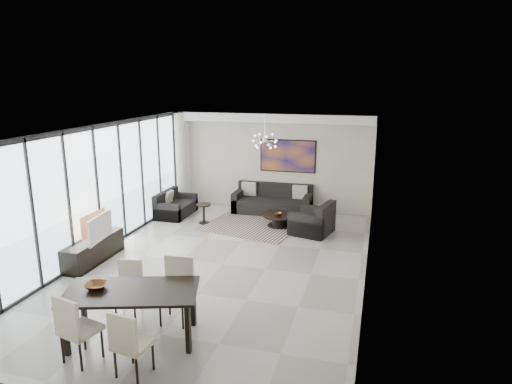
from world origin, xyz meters
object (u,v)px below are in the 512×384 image
(coffee_table, at_px, (279,219))
(sofa_main, at_px, (273,203))
(television, at_px, (96,228))
(tv_console, at_px, (93,250))
(dining_table, at_px, (132,296))

(coffee_table, relative_size, sofa_main, 0.40)
(sofa_main, bearing_deg, television, -120.10)
(tv_console, xyz_separation_m, television, (0.16, -0.07, 0.55))
(tv_console, relative_size, dining_table, 0.79)
(tv_console, relative_size, television, 1.77)
(sofa_main, relative_size, dining_table, 1.05)
(coffee_table, bearing_deg, dining_table, -99.14)
(coffee_table, bearing_deg, tv_console, -134.25)
(sofa_main, bearing_deg, dining_table, -93.89)
(coffee_table, relative_size, television, 0.95)
(sofa_main, relative_size, tv_console, 1.34)
(tv_console, distance_m, television, 0.57)
(tv_console, distance_m, dining_table, 3.51)
(tv_console, xyz_separation_m, dining_table, (2.42, -2.50, 0.47))
(coffee_table, xyz_separation_m, tv_console, (-3.38, -3.47, 0.08))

